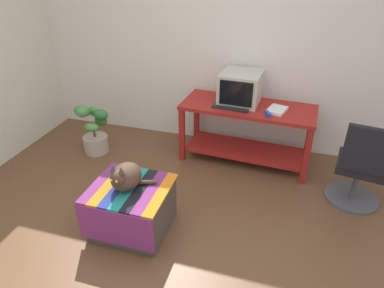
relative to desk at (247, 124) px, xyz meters
name	(u,v)px	position (x,y,z in m)	size (l,w,h in m)	color
ground_plane	(171,249)	(-0.36, -1.60, -0.48)	(14.00, 14.00, 0.00)	brown
back_wall	(227,40)	(-0.36, 0.45, 0.82)	(8.00, 0.10, 2.60)	silver
desk	(247,124)	(0.00, 0.00, 0.00)	(1.51, 0.68, 0.70)	maroon
tv_monitor	(241,88)	(-0.11, 0.08, 0.39)	(0.46, 0.48, 0.34)	#BCB7A8
keyboard	(231,107)	(-0.17, -0.12, 0.23)	(0.40, 0.15, 0.02)	black
book	(277,110)	(0.31, -0.06, 0.24)	(0.18, 0.24, 0.03)	white
ottoman_with_blanket	(132,208)	(-0.78, -1.45, -0.25)	(0.67, 0.62, 0.44)	#4C4238
cat	(125,177)	(-0.80, -1.46, 0.09)	(0.36, 0.34, 0.28)	#473323
potted_plant	(94,131)	(-1.80, -0.34, -0.19)	(0.41, 0.35, 0.63)	#B7A893
office_chair	(360,170)	(1.16, -0.50, -0.09)	(0.52, 0.52, 0.89)	#4C4C51
stapler	(268,114)	(0.23, -0.20, 0.24)	(0.04, 0.11, 0.04)	#2342B7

